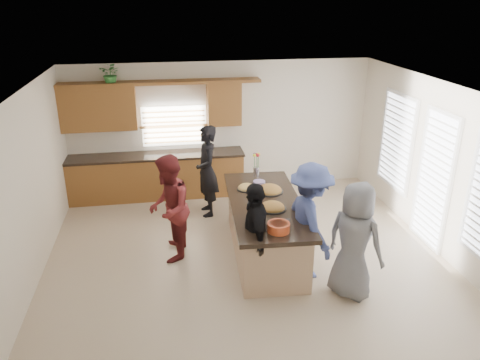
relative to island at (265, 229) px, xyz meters
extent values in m
plane|color=#BEA58D|center=(-0.34, 0.02, -0.45)|extent=(6.50, 6.50, 0.00)
cube|color=silver|center=(-0.34, 3.02, 0.95)|extent=(6.50, 0.02, 2.80)
cube|color=silver|center=(-0.34, -2.98, 0.95)|extent=(6.50, 0.02, 2.80)
cube|color=silver|center=(-3.59, 0.02, 0.95)|extent=(0.02, 6.00, 2.80)
cube|color=silver|center=(2.91, 0.02, 0.95)|extent=(0.02, 6.00, 2.80)
cube|color=white|center=(-0.34, 0.02, 2.35)|extent=(6.50, 6.00, 0.02)
cube|color=brown|center=(-1.76, 2.71, 0.00)|extent=(3.65, 0.62, 0.90)
cube|color=black|center=(-1.76, 2.71, 0.47)|extent=(3.70, 0.65, 0.05)
cube|color=brown|center=(-2.84, 2.84, 1.50)|extent=(1.50, 0.36, 0.90)
cube|color=brown|center=(-0.29, 2.84, 1.50)|extent=(0.70, 0.36, 0.90)
cube|color=brown|center=(-1.56, 2.84, 1.98)|extent=(4.05, 0.40, 0.06)
cube|color=brown|center=(-1.34, 2.98, 1.02)|extent=(1.35, 0.08, 0.85)
cube|color=white|center=(2.88, 1.32, 0.97)|extent=(0.06, 1.10, 1.75)
cube|color=white|center=(2.88, -0.08, 0.72)|extent=(0.06, 0.85, 2.25)
cube|color=tan|center=(0.00, 0.00, -0.01)|extent=(1.14, 2.55, 0.88)
cube|color=black|center=(0.00, 0.00, 0.46)|extent=(1.30, 2.76, 0.07)
cube|color=black|center=(0.00, 0.00, -0.41)|extent=(1.05, 2.47, 0.08)
cylinder|color=black|center=(0.05, -0.29, 0.51)|extent=(0.43, 0.43, 0.02)
ellipsoid|color=#B07A37|center=(0.05, -0.29, 0.53)|extent=(0.39, 0.39, 0.17)
cylinder|color=black|center=(0.15, 0.39, 0.51)|extent=(0.47, 0.47, 0.02)
ellipsoid|color=#B07A37|center=(0.15, 0.39, 0.53)|extent=(0.43, 0.43, 0.19)
cylinder|color=black|center=(-0.21, 0.56, 0.51)|extent=(0.34, 0.34, 0.02)
ellipsoid|color=tan|center=(-0.21, 0.56, 0.53)|extent=(0.31, 0.31, 0.14)
cylinder|color=#E35329|center=(-0.04, -1.02, 0.56)|extent=(0.32, 0.32, 0.13)
cylinder|color=beige|center=(-0.04, -1.02, 0.61)|extent=(0.27, 0.27, 0.04)
cylinder|color=white|center=(0.14, -0.86, 0.54)|extent=(0.08, 0.08, 0.09)
cylinder|color=#987CB4|center=(0.06, 0.79, 0.52)|extent=(0.22, 0.22, 0.05)
cylinder|color=silver|center=(0.08, 1.16, 0.58)|extent=(0.11, 0.11, 0.17)
imported|color=#307830|center=(-2.52, 2.84, 2.17)|extent=(0.51, 0.48, 0.45)
imported|color=black|center=(-0.79, 1.69, 0.45)|extent=(0.48, 0.69, 1.80)
imported|color=maroon|center=(-1.56, 0.14, 0.43)|extent=(0.77, 0.94, 1.77)
imported|color=black|center=(-0.34, -0.85, 0.37)|extent=(0.44, 0.98, 1.64)
imported|color=#404E8C|center=(0.53, -0.71, 0.46)|extent=(0.80, 1.24, 1.83)
imported|color=slate|center=(0.99, -1.34, 0.42)|extent=(0.97, 1.01, 1.75)
camera|label=1|loc=(-1.55, -6.75, 3.66)|focal=35.00mm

